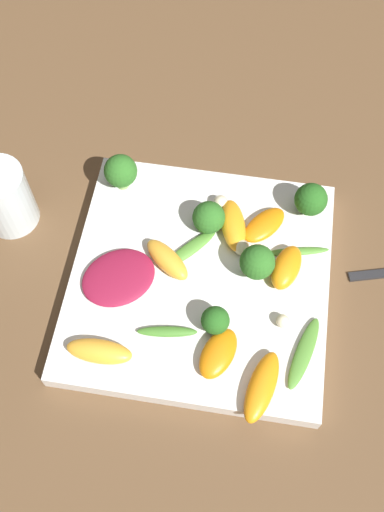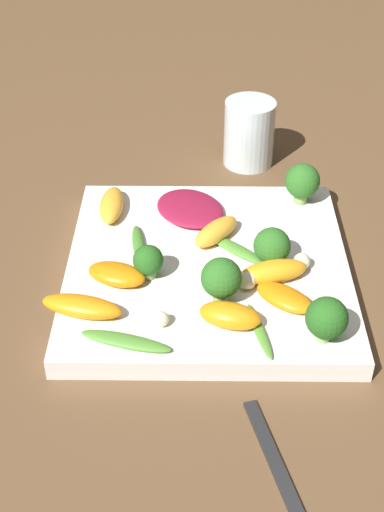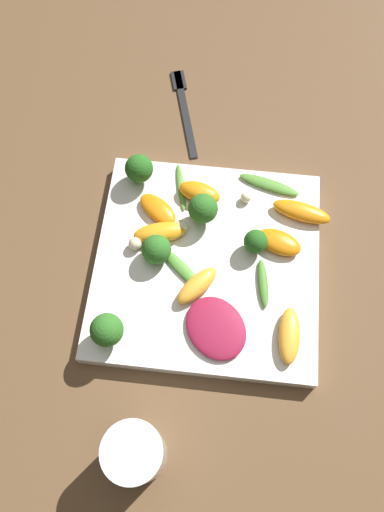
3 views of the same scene
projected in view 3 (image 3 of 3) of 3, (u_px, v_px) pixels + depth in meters
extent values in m
plane|color=brown|center=(207.00, 267.00, 0.67)|extent=(2.40, 2.40, 0.00)
cube|color=white|center=(207.00, 264.00, 0.66)|extent=(0.29, 0.29, 0.02)
cylinder|color=silver|center=(136.00, 453.00, 0.54)|extent=(0.06, 0.06, 0.09)
cube|color=#262628|center=(185.00, 112.00, 0.77)|extent=(0.16, 0.06, 0.01)
cube|color=#262628|center=(179.00, 80.00, 0.79)|extent=(0.04, 0.03, 0.01)
ellipsoid|color=maroon|center=(216.00, 328.00, 0.61)|extent=(0.11, 0.11, 0.01)
ellipsoid|color=orange|center=(158.00, 209.00, 0.67)|extent=(0.06, 0.07, 0.01)
ellipsoid|color=orange|center=(279.00, 242.00, 0.65)|extent=(0.05, 0.07, 0.02)
ellipsoid|color=orange|center=(301.00, 212.00, 0.67)|extent=(0.04, 0.08, 0.02)
ellipsoid|color=orange|center=(200.00, 193.00, 0.68)|extent=(0.04, 0.06, 0.02)
ellipsoid|color=#FCAD33|center=(289.00, 336.00, 0.60)|extent=(0.07, 0.03, 0.02)
ellipsoid|color=#FCAD33|center=(197.00, 286.00, 0.63)|extent=(0.07, 0.06, 0.02)
ellipsoid|color=orange|center=(160.00, 233.00, 0.65)|extent=(0.04, 0.07, 0.02)
cylinder|color=#7A9E51|center=(203.00, 216.00, 0.67)|extent=(0.01, 0.01, 0.02)
sphere|color=#2D6B23|center=(203.00, 209.00, 0.65)|extent=(0.04, 0.04, 0.04)
cylinder|color=#84AD5B|center=(140.00, 176.00, 0.69)|extent=(0.01, 0.01, 0.02)
sphere|color=#26601E|center=(139.00, 168.00, 0.67)|extent=(0.04, 0.04, 0.04)
cylinder|color=#7A9E51|center=(157.00, 253.00, 0.65)|extent=(0.02, 0.02, 0.01)
sphere|color=#2D6B23|center=(157.00, 248.00, 0.63)|extent=(0.04, 0.04, 0.04)
cylinder|color=#84AD5B|center=(109.00, 334.00, 0.60)|extent=(0.02, 0.02, 0.02)
sphere|color=#2D6B23|center=(107.00, 330.00, 0.58)|extent=(0.04, 0.04, 0.04)
cylinder|color=#7A9E51|center=(254.00, 246.00, 0.65)|extent=(0.02, 0.02, 0.01)
sphere|color=#26601E|center=(256.00, 241.00, 0.64)|extent=(0.03, 0.03, 0.03)
ellipsoid|color=#518E33|center=(269.00, 185.00, 0.69)|extent=(0.04, 0.09, 0.01)
ellipsoid|color=#518E33|center=(181.00, 187.00, 0.69)|extent=(0.07, 0.03, 0.00)
ellipsoid|color=#47842D|center=(263.00, 283.00, 0.63)|extent=(0.07, 0.02, 0.01)
ellipsoid|color=#518E33|center=(182.00, 269.00, 0.64)|extent=(0.06, 0.07, 0.01)
sphere|color=beige|center=(135.00, 244.00, 0.65)|extent=(0.02, 0.02, 0.02)
sphere|color=beige|center=(246.00, 197.00, 0.68)|extent=(0.01, 0.01, 0.01)
sphere|color=beige|center=(181.00, 226.00, 0.66)|extent=(0.02, 0.02, 0.02)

